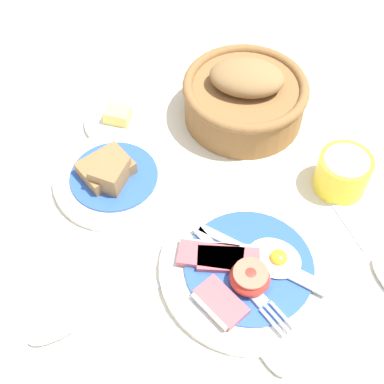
% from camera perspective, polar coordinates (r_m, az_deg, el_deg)
% --- Properties ---
extents(ground_plane, '(3.00, 3.00, 0.00)m').
position_cam_1_polar(ground_plane, '(0.73, 1.83, -6.64)').
color(ground_plane, beige).
extents(breakfast_plate, '(0.24, 0.24, 0.04)m').
position_cam_1_polar(breakfast_plate, '(0.71, 5.82, -8.36)').
color(breakfast_plate, silver).
rests_on(breakfast_plate, ground_plane).
extents(bread_plate, '(0.18, 0.18, 0.05)m').
position_cam_1_polar(bread_plate, '(0.79, -8.44, 1.63)').
color(bread_plate, silver).
rests_on(bread_plate, ground_plane).
extents(sugar_cup, '(0.08, 0.08, 0.06)m').
position_cam_1_polar(sugar_cup, '(0.80, 15.80, 2.06)').
color(sugar_cup, yellow).
rests_on(sugar_cup, ground_plane).
extents(bread_basket, '(0.20, 0.20, 0.10)m').
position_cam_1_polar(bread_basket, '(0.86, 5.65, 10.14)').
color(bread_basket, brown).
rests_on(bread_basket, ground_plane).
extents(butter_dish, '(0.11, 0.11, 0.03)m').
position_cam_1_polar(butter_dish, '(0.88, -7.83, 7.53)').
color(butter_dish, silver).
rests_on(butter_dish, ground_plane).
extents(teaspoon_by_saucer, '(0.17, 0.13, 0.01)m').
position_cam_1_polar(teaspoon_by_saucer, '(0.66, 9.53, -18.35)').
color(teaspoon_by_saucer, silver).
rests_on(teaspoon_by_saucer, ground_plane).
extents(teaspoon_near_cup, '(0.13, 0.17, 0.01)m').
position_cam_1_polar(teaspoon_near_cup, '(0.69, -12.14, -13.26)').
color(teaspoon_near_cup, silver).
rests_on(teaspoon_near_cup, ground_plane).
extents(teaspoon_stray, '(0.16, 0.14, 0.01)m').
position_cam_1_polar(teaspoon_stray, '(0.76, 19.17, -7.16)').
color(teaspoon_stray, silver).
rests_on(teaspoon_stray, ground_plane).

